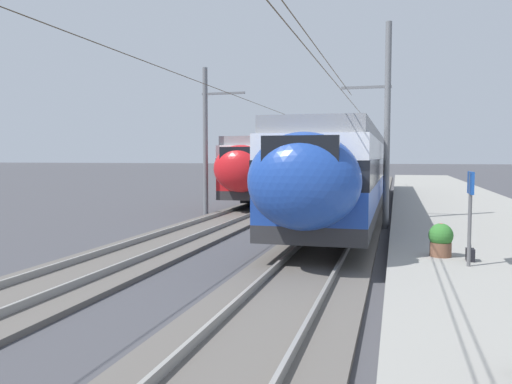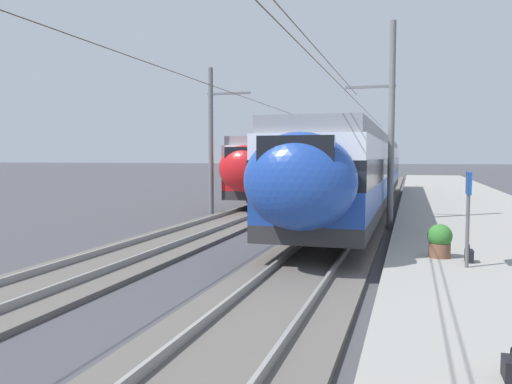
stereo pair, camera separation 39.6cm
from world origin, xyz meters
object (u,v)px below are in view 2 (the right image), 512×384
object	(u,v)px
platform_sign	(468,197)
handbag_near_sign	(469,256)
catenary_mast_far_side	(214,137)
potted_plant_platform_edge	(440,239)
catenary_mast_mid	(388,123)
handbag_beside_passenger	(512,368)
train_far_track	(298,166)
train_near_platform	(362,169)

from	to	relation	value
platform_sign	handbag_near_sign	size ratio (longest dim) A/B	5.02
catenary_mast_far_side	potted_plant_platform_edge	size ratio (longest dim) A/B	59.54
catenary_mast_mid	potted_plant_platform_edge	distance (m)	8.36
catenary_mast_far_side	handbag_beside_passenger	xyz separation A→B (m)	(-17.32, -10.31, -3.30)
train_far_track	handbag_beside_passenger	xyz separation A→B (m)	(-28.93, -8.62, -1.73)
train_far_track	potted_plant_platform_edge	distance (m)	23.34
potted_plant_platform_edge	platform_sign	bearing A→B (deg)	-153.67
handbag_beside_passenger	platform_sign	bearing A→B (deg)	-1.08
handbag_near_sign	platform_sign	bearing A→B (deg)	169.89
train_far_track	handbag_near_sign	distance (m)	23.98
catenary_mast_mid	handbag_beside_passenger	size ratio (longest dim) A/B	134.56
catenary_mast_mid	potted_plant_platform_edge	world-z (taller)	catenary_mast_mid
platform_sign	potted_plant_platform_edge	distance (m)	1.62
catenary_mast_far_side	handbag_beside_passenger	world-z (taller)	catenary_mast_far_side
train_near_platform	handbag_near_sign	size ratio (longest dim) A/B	76.51
catenary_mast_far_side	handbag_near_sign	world-z (taller)	catenary_mast_far_side
train_near_platform	platform_sign	xyz separation A→B (m)	(-14.71, -3.64, -0.30)
handbag_beside_passenger	train_near_platform	bearing A→B (deg)	9.61
train_far_track	catenary_mast_far_side	xyz separation A→B (m)	(-11.61, 1.69, 1.57)
handbag_near_sign	catenary_mast_mid	bearing A→B (deg)	15.71
catenary_mast_mid	handbag_near_sign	xyz separation A→B (m)	(-7.92, -2.23, -3.63)
train_far_track	potted_plant_platform_edge	xyz separation A→B (m)	(-21.80, -8.22, -1.41)
catenary_mast_far_side	train_far_track	bearing A→B (deg)	-8.30
catenary_mast_far_side	handbag_near_sign	xyz separation A→B (m)	(-10.61, -10.54, -3.27)
platform_sign	handbag_near_sign	world-z (taller)	platform_sign
train_far_track	handbag_near_sign	xyz separation A→B (m)	(-22.22, -8.85, -1.70)
train_far_track	potted_plant_platform_edge	size ratio (longest dim) A/B	30.50
train_far_track	catenary_mast_far_side	bearing A→B (deg)	171.70
handbag_near_sign	potted_plant_platform_edge	distance (m)	0.81
platform_sign	catenary_mast_mid	bearing A→B (deg)	13.89
train_far_track	catenary_mast_mid	world-z (taller)	catenary_mast_mid
catenary_mast_far_side	handbag_beside_passenger	bearing A→B (deg)	-149.23
train_near_platform	handbag_near_sign	xyz separation A→B (m)	(-14.08, -3.75, -1.71)
catenary_mast_mid	potted_plant_platform_edge	size ratio (longest dim) A/B	59.54
train_near_platform	potted_plant_platform_edge	world-z (taller)	train_near_platform
platform_sign	handbag_beside_passenger	size ratio (longest dim) A/B	5.85
train_far_track	platform_sign	distance (m)	24.46
catenary_mast_far_side	train_near_platform	bearing A→B (deg)	-62.93
catenary_mast_mid	handbag_near_sign	distance (m)	8.99
train_far_track	catenary_mast_far_side	world-z (taller)	catenary_mast_far_side
train_far_track	catenary_mast_far_side	size ratio (longest dim) A/B	0.51
train_near_platform	handbag_beside_passenger	distance (m)	21.16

